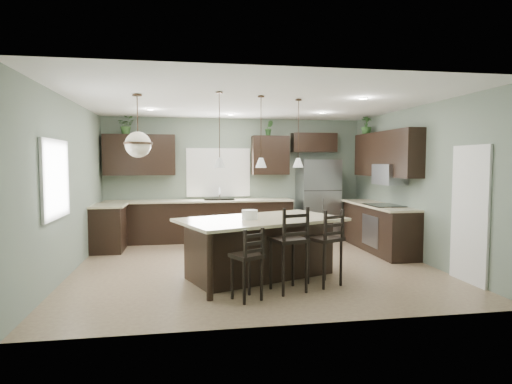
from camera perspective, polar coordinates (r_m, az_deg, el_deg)
The scene contains 33 objects.
ground at distance 7.52m, azimuth -0.26°, elevation -9.77°, with size 6.00×6.00×0.00m, color #9E8466.
pantry_door at distance 7.06m, azimuth 26.60°, elevation -2.69°, with size 0.04×0.82×2.04m, color white.
window_back at distance 9.98m, azimuth -5.04°, elevation 2.61°, with size 1.35×0.02×1.00m, color white.
window_left at distance 6.67m, azimuth -25.28°, elevation 1.56°, with size 0.02×1.10×1.00m, color white.
left_return_cabs at distance 9.14m, azimuth -19.06°, elevation -4.65°, with size 0.60×0.90×0.90m, color black.
left_return_countertop at distance 9.08m, azimuth -19.00°, elevation -1.71°, with size 0.66×0.96×0.04m, color beige.
back_lower_cabs at distance 9.76m, azimuth -7.51°, elevation -3.92°, with size 4.20×0.60×0.90m, color black.
back_countertop at distance 9.69m, azimuth -7.54°, elevation -1.19°, with size 4.20×0.66×0.04m, color beige.
sink_inset at distance 9.71m, azimuth -4.88°, elevation -1.06°, with size 0.70×0.45×0.01m, color gray.
faucet at distance 9.67m, azimuth -4.87°, elevation -0.22°, with size 0.02×0.02×0.28m, color silver.
back_upper_left at distance 9.84m, azimuth -15.23°, elevation 4.79°, with size 1.55×0.34×0.90m, color black.
back_upper_right at distance 9.99m, azimuth 1.92°, elevation 4.92°, with size 0.85×0.34×0.90m, color black.
fridge_header at distance 10.26m, azimuth 7.72°, elevation 6.54°, with size 1.05×0.34×0.45m, color black.
right_lower_cabs at distance 9.06m, azimuth 15.98°, elevation -4.66°, with size 0.60×2.35×0.90m, color black.
right_countertop at distance 9.00m, azimuth 15.92°, elevation -1.70°, with size 0.66×2.35×0.04m, color beige.
cooktop at distance 8.75m, azimuth 16.70°, elevation -1.71°, with size 0.58×0.75×0.02m, color black.
wall_oven_front at distance 8.69m, azimuth 14.94°, elevation -5.01°, with size 0.01×0.72×0.60m, color gray.
right_upper_cabs at distance 9.02m, azimuth 16.91°, elevation 4.85°, with size 0.34×2.35×0.90m, color black.
microwave at distance 8.75m, azimuth 17.37°, elevation 2.25°, with size 0.40×0.75×0.40m, color gray.
refrigerator at distance 10.10m, azimuth 8.26°, elevation -0.95°, with size 0.90×0.74×1.85m, color #96979E.
kitchen_island at distance 6.68m, azimuth 0.66°, elevation -7.46°, with size 2.44×1.39×0.92m, color black.
serving_dish at distance 6.50m, azimuth -0.85°, elevation -3.03°, with size 0.24×0.24×0.14m, color white.
bar_stool_left at distance 5.60m, azimuth -1.24°, elevation -9.55°, with size 0.35×0.35×0.96m, color black.
bar_stool_center at distance 5.96m, azimuth 4.35°, elevation -7.60°, with size 0.44×0.44×1.19m, color black.
bar_stool_right at distance 6.32m, azimuth 9.13°, elevation -7.27°, with size 0.41×0.41×1.12m, color black.
pendant_left at distance 6.23m, azimuth -4.90°, elevation 8.22°, with size 0.17×0.17×1.10m, color white, non-canonical shape.
pendant_center at distance 6.57m, azimuth 0.67°, elevation 8.02°, with size 0.17×0.17×1.10m, color white, non-canonical shape.
pendant_right at distance 6.95m, azimuth 5.66°, elevation 7.78°, with size 0.17×0.17×1.10m, color white, non-canonical shape.
chandelier at distance 6.67m, azimuth -15.50°, elevation 8.48°, with size 0.43×0.43×0.94m, color beige, non-canonical shape.
plant_back_left at distance 9.87m, azimuth -16.90°, elevation 8.50°, with size 0.35×0.30×0.39m, color #315625.
plant_back_right at distance 9.98m, azimuth 1.74°, elevation 8.51°, with size 0.19×0.15×0.35m, color #2E5A27.
plant_right_wall at distance 9.85m, azimuth 14.51°, elevation 8.60°, with size 0.22×0.22×0.40m, color #2F5927.
room_shell at distance 7.31m, azimuth -0.26°, elevation 3.29°, with size 6.00×6.00×6.00m.
Camera 1 is at (-1.17, -7.21, 1.79)m, focal length 30.00 mm.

